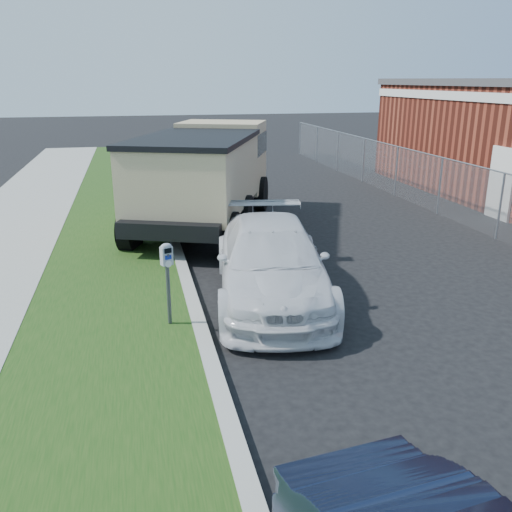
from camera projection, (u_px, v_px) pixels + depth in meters
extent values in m
plane|color=black|center=(344.00, 320.00, 9.79)|extent=(120.00, 120.00, 0.00)
cube|color=gray|center=(188.00, 288.00, 11.07)|extent=(0.25, 50.00, 0.15)
cube|color=#15370F|center=(107.00, 295.00, 10.74)|extent=(3.00, 50.00, 0.13)
plane|color=slate|center=(440.00, 186.00, 17.27)|extent=(0.00, 30.00, 30.00)
cylinder|color=gray|center=(443.00, 158.00, 16.99)|extent=(0.04, 30.00, 0.04)
cylinder|color=gray|center=(500.00, 207.00, 14.49)|extent=(0.06, 0.06, 1.80)
cylinder|color=gray|center=(440.00, 186.00, 17.27)|extent=(0.06, 0.06, 1.80)
cylinder|color=gray|center=(396.00, 171.00, 20.05)|extent=(0.06, 0.06, 1.80)
cylinder|color=gray|center=(363.00, 160.00, 22.83)|extent=(0.06, 0.06, 1.80)
cylinder|color=gray|center=(338.00, 151.00, 25.61)|extent=(0.06, 0.06, 1.80)
cylinder|color=gray|center=(317.00, 144.00, 28.39)|extent=(0.06, 0.06, 1.80)
cylinder|color=gray|center=(300.00, 138.00, 31.17)|extent=(0.06, 0.06, 1.80)
cube|color=silver|center=(473.00, 97.00, 17.67)|extent=(0.06, 14.00, 0.30)
cube|color=silver|center=(501.00, 184.00, 16.59)|extent=(0.08, 1.10, 2.20)
cylinder|color=#3F4247|center=(169.00, 295.00, 9.19)|extent=(0.09, 0.09, 1.04)
cube|color=gray|center=(166.00, 256.00, 8.97)|extent=(0.22, 0.19, 0.31)
ellipsoid|color=gray|center=(166.00, 247.00, 8.92)|extent=(0.23, 0.19, 0.12)
cube|color=black|center=(168.00, 251.00, 8.89)|extent=(0.12, 0.06, 0.08)
cube|color=navy|center=(168.00, 257.00, 8.93)|extent=(0.11, 0.05, 0.07)
cylinder|color=silver|center=(169.00, 264.00, 8.96)|extent=(0.11, 0.05, 0.11)
cube|color=#3F4247|center=(168.00, 256.00, 8.92)|extent=(0.04, 0.02, 0.05)
imported|color=silver|center=(270.00, 261.00, 10.62)|extent=(2.91, 5.42, 1.49)
cube|color=black|center=(204.00, 200.00, 15.66)|extent=(4.92, 7.53, 0.39)
cube|color=tan|center=(223.00, 157.00, 17.78)|extent=(3.18, 2.83, 2.23)
cube|color=black|center=(222.00, 143.00, 17.64)|extent=(3.21, 2.87, 0.67)
cube|color=tan|center=(195.00, 174.00, 14.54)|extent=(4.22, 5.34, 1.78)
cube|color=black|center=(194.00, 139.00, 14.25)|extent=(4.36, 5.48, 0.13)
cube|color=black|center=(229.00, 181.00, 19.09)|extent=(2.55, 1.15, 0.33)
cylinder|color=black|center=(185.00, 191.00, 18.23)|extent=(0.74, 1.17, 1.11)
cylinder|color=black|center=(261.00, 193.00, 17.85)|extent=(0.74, 1.17, 1.11)
cylinder|color=black|center=(156.00, 212.00, 15.40)|extent=(0.74, 1.17, 1.11)
cylinder|color=black|center=(245.00, 215.00, 15.03)|extent=(0.74, 1.17, 1.11)
cylinder|color=black|center=(130.00, 230.00, 13.52)|extent=(0.74, 1.17, 1.11)
cylinder|color=black|center=(230.00, 234.00, 13.14)|extent=(0.74, 1.17, 1.11)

